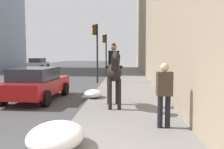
# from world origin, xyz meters

# --- Properties ---
(mounted_horse_near) EXTENTS (2.15, 0.73, 2.33)m
(mounted_horse_near) POSITION_xyz_m (5.06, -1.15, 1.43)
(mounted_horse_near) COLOR black
(mounted_horse_near) RESTS_ON sidewalk_slab
(pedestrian_greeting) EXTENTS (0.28, 0.41, 1.70)m
(pedestrian_greeting) POSITION_xyz_m (2.68, -2.58, 1.10)
(pedestrian_greeting) COLOR black
(pedestrian_greeting) RESTS_ON sidewalk_slab
(car_near_lane) EXTENTS (4.21, 2.12, 1.44)m
(car_near_lane) POSITION_xyz_m (6.77, 2.33, 0.75)
(car_near_lane) COLOR maroon
(car_near_lane) RESTS_ON ground
(car_mid_lane) EXTENTS (3.94, 1.91, 1.44)m
(car_mid_lane) POSITION_xyz_m (26.45, 9.43, 0.75)
(car_mid_lane) COLOR #B7BABF
(car_mid_lane) RESTS_ON ground
(traffic_light_near_curb) EXTENTS (0.20, 0.44, 4.05)m
(traffic_light_near_curb) POSITION_xyz_m (13.16, 0.48, 2.70)
(traffic_light_near_curb) COLOR black
(traffic_light_near_curb) RESTS_ON ground
(traffic_light_far_curb) EXTENTS (0.20, 0.44, 3.75)m
(traffic_light_far_curb) POSITION_xyz_m (18.50, 0.30, 2.52)
(traffic_light_far_curb) COLOR black
(traffic_light_far_curb) RESTS_ON ground
(snow_pile_near) EXTENTS (1.50, 1.15, 0.52)m
(snow_pile_near) POSITION_xyz_m (1.15, -0.15, 0.38)
(snow_pile_near) COLOR white
(snow_pile_near) RESTS_ON sidewalk_slab
(snow_pile_far) EXTENTS (1.02, 0.78, 0.35)m
(snow_pile_far) POSITION_xyz_m (6.92, -0.15, 0.30)
(snow_pile_far) COLOR white
(snow_pile_far) RESTS_ON sidewalk_slab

